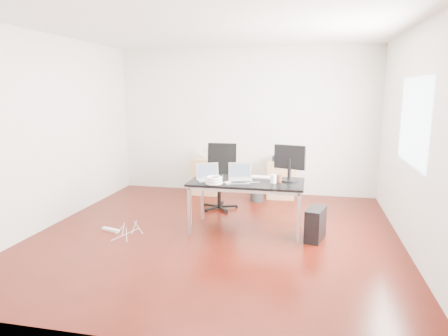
% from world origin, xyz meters
% --- Properties ---
extents(room_shell, '(5.00, 5.00, 5.00)m').
position_xyz_m(room_shell, '(0.04, 0.00, 1.40)').
color(room_shell, '#390C06').
rests_on(room_shell, ground).
extents(desk, '(1.60, 0.80, 0.73)m').
position_xyz_m(desk, '(0.39, 0.28, 0.68)').
color(desk, black).
rests_on(desk, ground).
extents(office_chair, '(0.49, 0.51, 1.08)m').
position_xyz_m(office_chair, '(-0.23, 1.31, 0.61)').
color(office_chair, black).
rests_on(office_chair, ground).
extents(filing_cabinet_left, '(0.50, 0.50, 0.70)m').
position_xyz_m(filing_cabinet_left, '(-0.71, 2.23, 0.35)').
color(filing_cabinet_left, tan).
rests_on(filing_cabinet_left, ground).
extents(filing_cabinet_right, '(0.50, 0.50, 0.70)m').
position_xyz_m(filing_cabinet_right, '(0.75, 2.23, 0.35)').
color(filing_cabinet_right, tan).
rests_on(filing_cabinet_right, ground).
extents(pc_tower, '(0.30, 0.49, 0.44)m').
position_xyz_m(pc_tower, '(1.36, 0.10, 0.22)').
color(pc_tower, black).
rests_on(pc_tower, ground).
extents(wastebasket, '(0.25, 0.25, 0.28)m').
position_xyz_m(wastebasket, '(0.34, 1.84, 0.14)').
color(wastebasket, black).
rests_on(wastebasket, ground).
extents(power_strip, '(0.30, 0.14, 0.04)m').
position_xyz_m(power_strip, '(-1.52, -0.17, 0.02)').
color(power_strip, white).
rests_on(power_strip, ground).
extents(laptop_left, '(0.41, 0.38, 0.23)m').
position_xyz_m(laptop_left, '(-0.16, 0.22, 0.79)').
color(laptop_left, silver).
rests_on(laptop_left, desk).
extents(laptop_right, '(0.38, 0.33, 0.23)m').
position_xyz_m(laptop_right, '(0.28, 0.35, 0.79)').
color(laptop_right, silver).
rests_on(laptop_right, desk).
extents(monitor, '(0.45, 0.26, 0.51)m').
position_xyz_m(monitor, '(0.97, 0.42, 1.01)').
color(monitor, black).
rests_on(monitor, desk).
extents(keyboard, '(0.44, 0.16, 0.02)m').
position_xyz_m(keyboard, '(0.63, 0.53, 0.74)').
color(keyboard, white).
rests_on(keyboard, desk).
extents(cup_white, '(0.09, 0.09, 0.12)m').
position_xyz_m(cup_white, '(0.77, 0.23, 0.79)').
color(cup_white, white).
rests_on(cup_white, desk).
extents(cup_brown, '(0.10, 0.10, 0.10)m').
position_xyz_m(cup_brown, '(0.84, 0.31, 0.78)').
color(cup_brown, brown).
rests_on(cup_brown, desk).
extents(cable_coil, '(0.24, 0.24, 0.11)m').
position_xyz_m(cable_coil, '(-0.02, -0.01, 0.78)').
color(cable_coil, white).
rests_on(cable_coil, desk).
extents(power_adapter, '(0.09, 0.09, 0.03)m').
position_xyz_m(power_adapter, '(0.17, 0.05, 0.74)').
color(power_adapter, white).
rests_on(power_adapter, desk).
extents(speaker, '(0.10, 0.10, 0.18)m').
position_xyz_m(speaker, '(-0.74, 2.25, 0.79)').
color(speaker, '#9E9E9E').
rests_on(speaker, filing_cabinet_left).
extents(navy_garment, '(0.33, 0.28, 0.09)m').
position_xyz_m(navy_garment, '(0.73, 2.24, 0.74)').
color(navy_garment, black).
rests_on(navy_garment, filing_cabinet_right).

